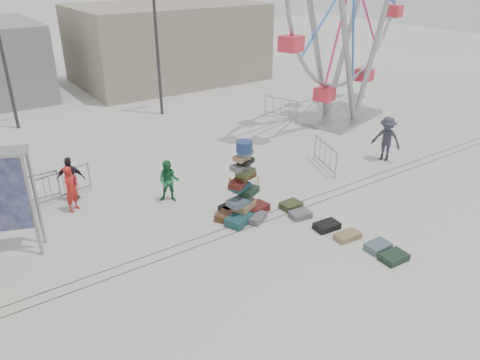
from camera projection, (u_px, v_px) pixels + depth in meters
ground at (260, 236)px, 14.44m from camera, size 90.00×90.00×0.00m
track_line_near at (248, 228)px, 14.88m from camera, size 40.00×0.04×0.01m
track_line_far at (241, 223)px, 15.18m from camera, size 40.00×0.04×0.01m
building_right at (168, 43)px, 31.80m from camera, size 12.00×8.00×5.00m
lamp_post_right at (158, 29)px, 23.74m from camera, size 1.41×0.25×8.00m
lamp_post_left at (1, 36)px, 21.66m from camera, size 1.41×0.25×8.00m
suitcase_tower at (243, 196)px, 15.27m from camera, size 2.00×1.73×2.65m
steamer_trunk at (244, 183)px, 17.34m from camera, size 0.97×0.58×0.45m
row_case_0 at (291, 205)px, 16.03m from camera, size 0.72×0.56×0.21m
row_case_1 at (300, 214)px, 15.47m from camera, size 0.74×0.60×0.20m
row_case_2 at (327, 226)px, 14.80m from camera, size 0.83×0.57×0.21m
row_case_3 at (348, 236)px, 14.30m from camera, size 0.84×0.51×0.18m
row_case_4 at (378, 247)px, 13.75m from camera, size 0.74×0.53×0.21m
row_case_5 at (394, 257)px, 13.28m from camera, size 0.80×0.59×0.20m
barricade_dummy_b at (29, 191)px, 16.05m from camera, size 2.00×0.15×1.10m
barricade_dummy_c at (64, 185)px, 16.46m from camera, size 1.98×0.51×1.10m
barricade_wheel_front at (325, 156)px, 18.87m from camera, size 0.75×1.92×1.10m
barricade_wheel_back at (281, 108)px, 24.81m from camera, size 0.74×1.93×1.10m
pedestrian_red at (72, 189)px, 15.59m from camera, size 0.71×0.66×1.62m
pedestrian_green at (169, 181)px, 16.23m from camera, size 0.94×0.90×1.52m
pedestrian_black at (71, 179)px, 16.29m from camera, size 1.02×0.79×1.62m
pedestrian_grey at (386, 139)px, 19.47m from camera, size 1.08×1.39×1.89m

